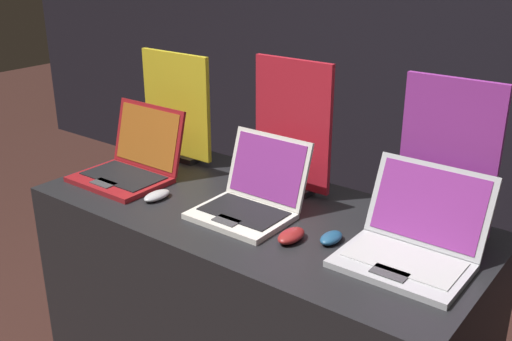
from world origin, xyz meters
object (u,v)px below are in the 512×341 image
promo_stand_front (177,110)px  laptop_back (412,241)px  mouse_back (331,238)px  laptop_front (131,162)px  mouse_middle (291,236)px  promo_stand_middle (292,130)px  promo_stand_back (448,161)px  laptop_middle (251,197)px  mouse_front (157,196)px

promo_stand_front → laptop_back: (1.17, -0.21, -0.16)m
laptop_back → mouse_back: bearing=-167.8°
laptop_front → mouse_middle: 0.82m
promo_stand_middle → promo_stand_back: (0.58, 0.01, 0.00)m
laptop_middle → promo_stand_middle: bearing=90.0°
promo_stand_middle → promo_stand_back: size_ratio=0.98×
laptop_middle → mouse_middle: bearing=-21.1°
mouse_back → laptop_back: bearing=12.2°
mouse_front → mouse_middle: bearing=3.1°
mouse_middle → mouse_front: bearing=-176.9°
promo_stand_front → mouse_front: bearing=-56.7°
laptop_back → mouse_back: 0.26m
promo_stand_front → mouse_middle: (0.82, -0.33, -0.20)m
promo_stand_middle → mouse_back: bearing=-38.5°
mouse_middle → promo_stand_middle: (-0.23, 0.34, 0.23)m
laptop_middle → mouse_middle: (0.23, -0.09, -0.04)m
laptop_front → promo_stand_front: (0.00, 0.27, 0.16)m
promo_stand_middle → mouse_back: promo_stand_middle is taller
laptop_middle → mouse_back: 0.34m
laptop_front → mouse_front: bearing=-20.9°
laptop_front → promo_stand_middle: size_ratio=0.72×
promo_stand_middle → laptop_back: bearing=-20.3°
laptop_front → laptop_back: (1.17, 0.06, -0.00)m
mouse_middle → laptop_middle: bearing=158.9°
promo_stand_front → laptop_front: bearing=-90.0°
promo_stand_back → promo_stand_middle: bearing=-178.8°
promo_stand_front → laptop_middle: promo_stand_front is taller
laptop_back → promo_stand_middle: bearing=159.7°
mouse_front → promo_stand_back: promo_stand_back is taller
mouse_front → mouse_back: bearing=8.3°
mouse_middle → laptop_back: (0.35, 0.12, 0.04)m
promo_stand_front → promo_stand_middle: promo_stand_middle is taller
promo_stand_front → laptop_middle: bearing=-22.4°
mouse_back → mouse_middle: bearing=-147.3°
promo_stand_front → laptop_back: promo_stand_front is taller
mouse_front → laptop_back: size_ratio=0.31×
laptop_middle → laptop_front: bearing=-177.1°
promo_stand_front → mouse_back: 0.98m
mouse_middle → promo_stand_back: 0.55m
laptop_middle → promo_stand_back: 0.67m
mouse_front → promo_stand_back: bearing=22.2°
laptop_middle → promo_stand_middle: promo_stand_middle is taller
laptop_middle → laptop_back: (0.58, 0.03, 0.00)m
mouse_middle → laptop_back: size_ratio=0.31×
mouse_front → laptop_middle: (0.35, 0.12, 0.05)m
laptop_middle → mouse_back: laptop_middle is taller
mouse_front → mouse_middle: 0.58m
mouse_front → mouse_middle: (0.58, 0.03, 0.00)m
laptop_middle → promo_stand_back: (0.58, 0.26, 0.19)m
laptop_middle → mouse_middle: 0.25m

